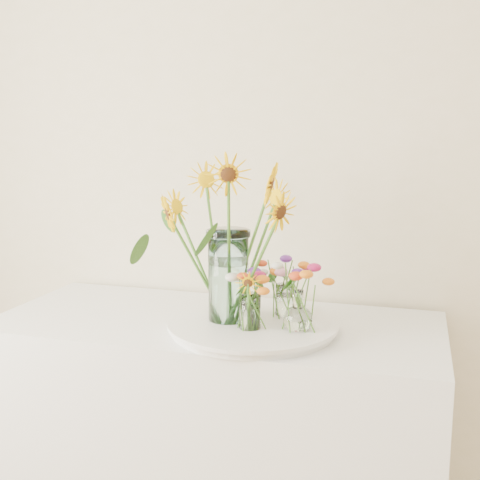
{
  "coord_description": "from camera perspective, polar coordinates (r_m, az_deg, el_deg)",
  "views": [
    {
      "loc": [
        0.23,
        0.2,
        1.48
      ],
      "look_at": [
        -0.27,
        1.89,
        1.17
      ],
      "focal_mm": 45.0,
      "sensor_mm": 36.0,
      "label": 1
    }
  ],
  "objects": [
    {
      "name": "wildflower_posy_b",
      "position": [
        1.72,
        5.55,
        -5.25
      ],
      "size": [
        0.22,
        0.22,
        0.21
      ],
      "primitive_type": null,
      "color": "orange",
      "rests_on": "tray"
    },
    {
      "name": "tray",
      "position": [
        1.81,
        1.22,
        -8.24
      ],
      "size": [
        0.48,
        0.48,
        0.02
      ],
      "primitive_type": "cylinder",
      "color": "white",
      "rests_on": "counter"
    },
    {
      "name": "small_vase_c",
      "position": [
        1.87,
        4.27,
        -5.72
      ],
      "size": [
        0.06,
        0.06,
        0.1
      ],
      "primitive_type": "cylinder",
      "rotation": [
        0.0,
        0.0,
        0.07
      ],
      "color": "white",
      "rests_on": "tray"
    },
    {
      "name": "counter",
      "position": [
        2.1,
        -2.2,
        -19.37
      ],
      "size": [
        1.4,
        0.6,
        0.9
      ],
      "primitive_type": "cube",
      "color": "white",
      "rests_on": "ground_plane"
    },
    {
      "name": "sunflower_bouquet",
      "position": [
        1.77,
        -1.13,
        0.41
      ],
      "size": [
        0.66,
        0.66,
        0.52
      ],
      "primitive_type": null,
      "rotation": [
        0.0,
        0.0,
        -0.05
      ],
      "color": "#FDBF05",
      "rests_on": "tray"
    },
    {
      "name": "mason_jar",
      "position": [
        1.79,
        -1.11,
        -3.4
      ],
      "size": [
        0.13,
        0.13,
        0.28
      ],
      "primitive_type": "cylinder",
      "rotation": [
        0.0,
        0.0,
        -0.05
      ],
      "color": "#BCEDF0",
      "rests_on": "tray"
    },
    {
      "name": "wildflower_posy_a",
      "position": [
        1.72,
        0.95,
        -5.42
      ],
      "size": [
        0.2,
        0.2,
        0.2
      ],
      "primitive_type": null,
      "color": "orange",
      "rests_on": "tray"
    },
    {
      "name": "wildflower_posy_c",
      "position": [
        1.85,
        4.28,
        -4.38
      ],
      "size": [
        0.21,
        0.21,
        0.19
      ],
      "primitive_type": null,
      "color": "orange",
      "rests_on": "tray"
    },
    {
      "name": "small_vase_a",
      "position": [
        1.73,
        0.94,
        -6.85
      ],
      "size": [
        0.08,
        0.08,
        0.11
      ],
      "primitive_type": "cylinder",
      "rotation": [
        0.0,
        0.0,
        -0.37
      ],
      "color": "white",
      "rests_on": "tray"
    },
    {
      "name": "small_vase_b",
      "position": [
        1.73,
        5.52,
        -6.69
      ],
      "size": [
        0.1,
        0.1,
        0.12
      ],
      "primitive_type": null,
      "rotation": [
        0.0,
        0.0,
        -0.28
      ],
      "color": "white",
      "rests_on": "tray"
    }
  ]
}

